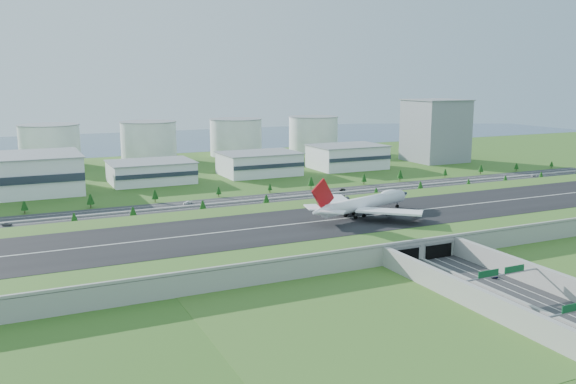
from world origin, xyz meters
name	(u,v)px	position (x,y,z in m)	size (l,w,h in m)	color
ground	(359,233)	(0.00, 0.00, 0.00)	(1200.00, 1200.00, 0.00)	#26551A
airfield_deck	(359,225)	(0.00, -0.09, 4.12)	(520.00, 100.00, 9.20)	#999993
underpass_road	(510,289)	(0.00, -99.42, 3.43)	(38.80, 120.40, 8.00)	#28282B
sign_gantry_near	(501,276)	(0.00, -95.04, 6.95)	(38.70, 0.70, 9.80)	gray
north_expressway	(280,199)	(0.00, 95.00, 0.06)	(560.00, 36.00, 0.12)	#28282B
tree_row	(277,191)	(-1.86, 95.79, 4.66)	(504.14, 48.55, 8.29)	#3D2819
hangar_mid_a	(151,172)	(-60.00, 190.00, 7.50)	(58.00, 42.00, 15.00)	silver
hangar_mid_b	(259,164)	(25.00, 190.00, 8.50)	(58.00, 42.00, 17.00)	silver
hangar_mid_c	(347,157)	(105.00, 190.00, 9.50)	(58.00, 42.00, 19.00)	silver
office_tower	(435,131)	(200.00, 195.00, 27.50)	(46.00, 46.00, 55.00)	gray
fuel_tank_a	(50,146)	(-120.00, 310.00, 17.50)	(50.00, 50.00, 35.00)	silver
fuel_tank_b	(149,141)	(-35.00, 310.00, 17.50)	(50.00, 50.00, 35.00)	silver
fuel_tank_c	(236,137)	(50.00, 310.00, 17.50)	(50.00, 50.00, 35.00)	silver
fuel_tank_d	(313,134)	(135.00, 310.00, 17.50)	(50.00, 50.00, 35.00)	silver
bay_water	(148,141)	(0.00, 480.00, 0.03)	(1200.00, 260.00, 0.06)	#364B67
boeing_747	(364,203)	(3.95, 2.37, 14.25)	(69.31, 64.53, 22.09)	white
car_0	(448,285)	(-11.68, -81.33, 0.88)	(1.79, 4.44, 1.51)	#B9B9BE
car_1	(517,314)	(-9.90, -112.59, 0.94)	(1.73, 4.97, 1.64)	white
car_2	(493,275)	(11.39, -79.56, 0.81)	(2.30, 4.99, 1.39)	#0E0C3F
car_4	(7,224)	(-157.18, 89.27, 0.94)	(1.95, 4.84, 1.65)	#5D5D62
car_5	(342,190)	(48.98, 101.09, 0.88)	(1.60, 4.59, 1.51)	black
car_6	(535,176)	(213.14, 89.46, 0.87)	(2.49, 5.39, 1.50)	silver
car_7	(187,202)	(-57.34, 103.90, 0.94)	(2.31, 5.68, 1.65)	white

